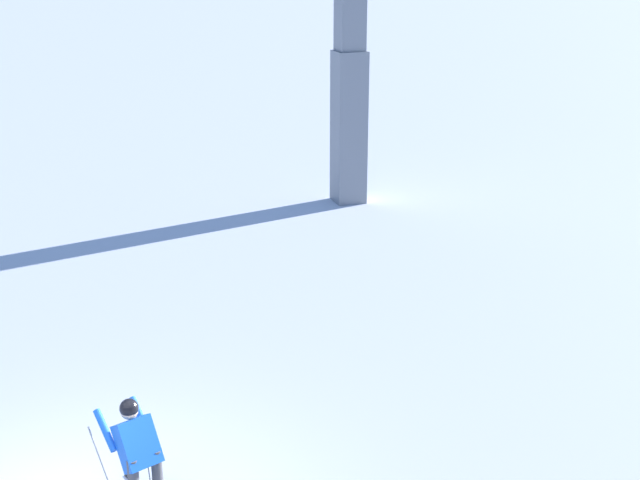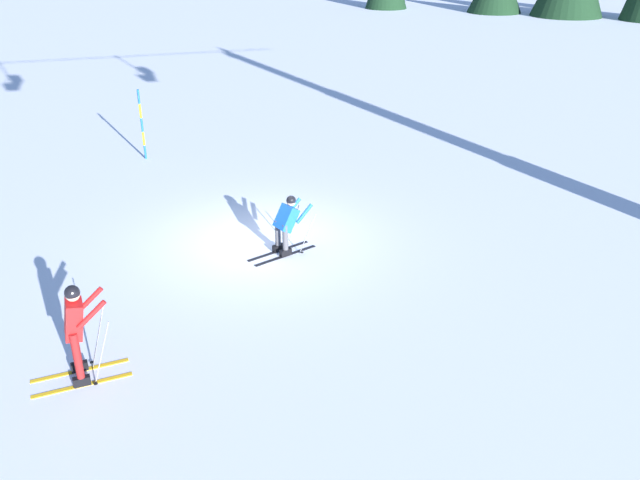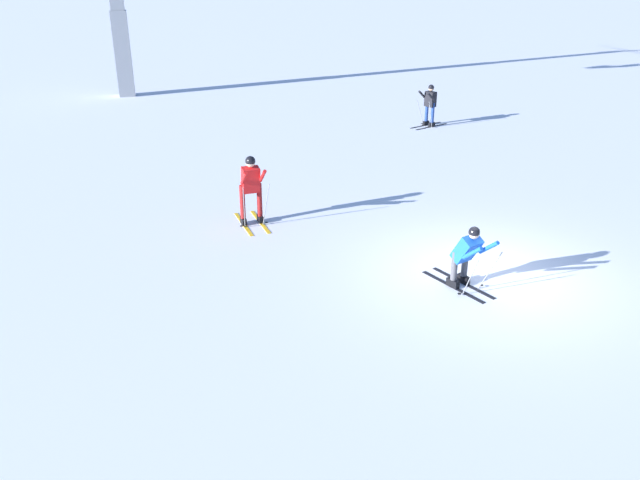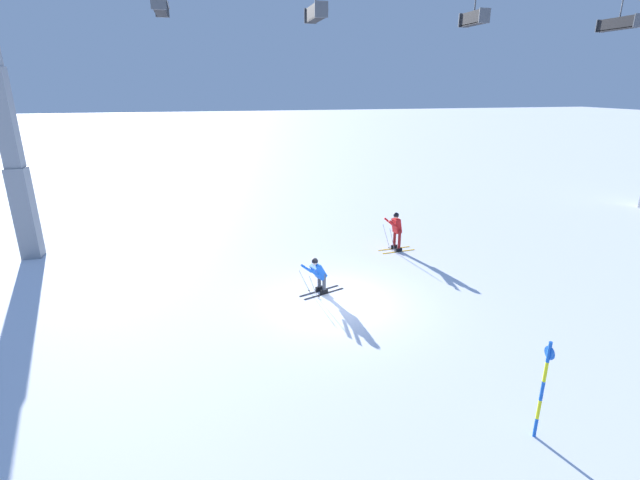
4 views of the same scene
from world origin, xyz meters
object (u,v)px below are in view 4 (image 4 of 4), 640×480
Objects in this scene: skier_carving_main at (318,273)px; lift_tower_near at (9,138)px; trail_marker_pole at (543,387)px; chairlift_seat_nearest at (158,5)px; skier_distant_downhill at (396,228)px; chairlift_seat_fourth at (618,23)px; chairlift_seat_second at (314,12)px; chairlift_seat_middle at (473,17)px.

lift_tower_near is at bearing 148.80° from skier_carving_main.
lift_tower_near is at bearing 133.15° from trail_marker_pole.
skier_distant_downhill is (9.38, -3.16, -9.11)m from chairlift_seat_nearest.
skier_carving_main is 21.03m from chairlift_seat_fourth.
chairlift_seat_second is 10.05m from skier_distant_downhill.
chairlift_seat_nearest is 0.99× the size of chairlift_seat_middle.
skier_distant_downhill is (-13.08, -3.16, -9.09)m from chairlift_seat_fourth.
skier_carving_main is 0.73× the size of chairlift_seat_middle.
chairlift_seat_fourth is at bearing 13.56° from skier_distant_downhill.
chairlift_seat_middle is at bearing 0.00° from chairlift_seat_nearest.
skier_carving_main is 0.75× the size of trail_marker_pole.
chairlift_seat_nearest is at bearing -0.00° from lift_tower_near.
lift_tower_near is (-11.13, 6.74, 4.30)m from skier_carving_main.
chairlift_seat_nearest is (-4.88, 6.74, 9.38)m from skier_carving_main.
chairlift_seat_fourth is at bearing -0.00° from lift_tower_near.
chairlift_seat_middle is at bearing 0.00° from lift_tower_near.
skier_carving_main is 0.72× the size of chairlift_seat_second.
trail_marker_pole is (13.85, -14.78, -3.86)m from lift_tower_near.
chairlift_seat_fourth is (8.36, -0.00, -0.02)m from chairlift_seat_middle.
chairlift_seat_nearest is 0.97× the size of chairlift_seat_second.
skier_carving_main is at bearing -31.20° from lift_tower_near.
skier_carving_main is at bearing -54.08° from chairlift_seat_nearest.
trail_marker_pole is (1.20, -14.78, -8.88)m from chairlift_seat_second.
chairlift_seat_nearest is at bearing 161.41° from skier_distant_downhill.
trail_marker_pole reaches higher than skier_distant_downhill.
chairlift_seat_fourth reaches higher than skier_carving_main.
chairlift_seat_second and chairlift_seat_fourth have the same top height.
lift_tower_near reaches higher than chairlift_seat_second.
lift_tower_near reaches higher than skier_carving_main.
trail_marker_pole is at bearing -135.15° from chairlift_seat_fourth.
chairlift_seat_nearest is 18.87m from trail_marker_pole.
skier_distant_downhill is (2.98, -3.16, -9.06)m from chairlift_seat_second.
lift_tower_near reaches higher than chairlift_seat_middle.
skier_carving_main is at bearing -159.03° from chairlift_seat_fourth.
skier_carving_main is 8.50m from trail_marker_pole.
chairlift_seat_fourth is (17.58, 6.74, 9.36)m from skier_carving_main.
lift_tower_near is at bearing 168.58° from skier_distant_downhill.
skier_carving_main is at bearing -143.83° from chairlift_seat_middle.
chairlift_seat_second is at bearing 180.00° from chairlift_seat_fourth.
skier_distant_downhill is at bearing -146.21° from chairlift_seat_middle.
chairlift_seat_nearest is 1.02× the size of trail_marker_pole.
trail_marker_pole is 1.26× the size of skier_distant_downhill.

